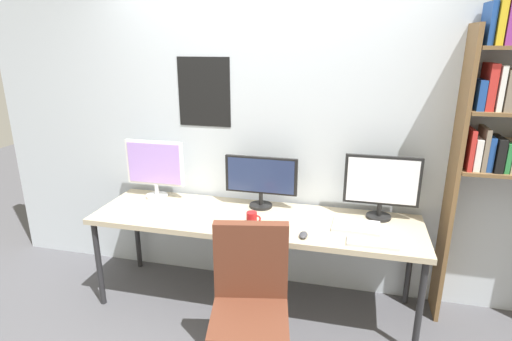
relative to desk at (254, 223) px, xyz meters
The scene contains 12 objects.
wall_back 0.74m from the desk, 90.10° to the left, with size 4.83×0.11×2.60m.
desk is the anchor object (origin of this frame).
office_chair 0.82m from the desk, 77.96° to the right, with size 0.52×0.52×0.99m.
monitor_left 0.97m from the desk, 166.67° to the left, with size 0.50×0.18×0.48m.
monitor_center 0.35m from the desk, 90.00° to the left, with size 0.57×0.18×0.41m.
monitor_right 0.97m from the desk, 13.33° to the left, with size 0.53×0.18×0.47m.
keyboard_left 0.87m from the desk, 164.69° to the right, with size 0.33×0.13×0.02m, color silver.
keyboard_center 0.24m from the desk, 90.00° to the right, with size 0.33×0.13×0.02m, color #38383D.
keyboard_right 0.87m from the desk, 15.31° to the right, with size 0.32×0.13×0.02m, color silver.
computer_mouse 0.46m from the desk, 30.57° to the right, with size 0.06×0.10×0.03m, color #38383D.
laptop_closed 0.74m from the desk, ahead, with size 0.32×0.22×0.02m, color silver.
coffee_mug 0.15m from the desk, 84.29° to the right, with size 0.11×0.08×0.09m.
Camera 1 is at (0.67, -2.11, 1.99)m, focal length 28.67 mm.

